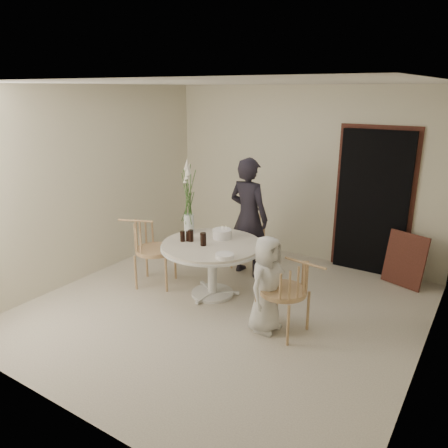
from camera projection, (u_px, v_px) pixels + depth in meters
The scene contains 18 objects.
ground at pixel (224, 309), 5.47m from camera, with size 4.50×4.50×0.00m, color beige.
room_shell at pixel (224, 182), 4.99m from camera, with size 4.50×4.50×4.50m.
doorway at pixel (373, 203), 6.32m from camera, with size 1.00×0.10×2.10m, color black.
door_trim at pixel (374, 199), 6.34m from camera, with size 1.12×0.03×2.22m, color maroon.
table at pixel (212, 251), 5.67m from camera, with size 1.33×1.33×0.73m.
picture_frame at pixel (405, 260), 6.03m from camera, with size 0.57×0.04×0.75m, color maroon.
chair_far at pixel (252, 230), 6.73m from camera, with size 0.50×0.53×0.85m.
chair_right at pixel (293, 286), 4.72m from camera, with size 0.59×0.55×0.92m.
chair_left at pixel (146, 243), 6.01m from camera, with size 0.68×0.65×0.94m.
girl at pixel (248, 217), 6.29m from camera, with size 0.63×0.41×1.73m, color black.
boy at pixel (266, 284), 4.85m from camera, with size 0.55×0.36×1.12m, color silver.
birthday_cake at pixel (222, 234), 5.81m from camera, with size 0.26×0.26×0.17m.
cola_tumbler_a at pixel (188, 236), 5.70m from camera, with size 0.06×0.06×0.13m, color black.
cola_tumbler_b at pixel (203, 239), 5.53m from camera, with size 0.08×0.08×0.17m, color black.
cola_tumbler_c at pixel (183, 236), 5.69m from camera, with size 0.06×0.06×0.14m, color black.
cola_tumbler_d at pixel (191, 236), 5.69m from camera, with size 0.07×0.07×0.15m, color black.
plate_stack at pixel (225, 256), 5.13m from camera, with size 0.22×0.22×0.05m, color white.
flower_vase at pixel (188, 198), 5.91m from camera, with size 0.14×0.14×1.03m.
Camera 1 is at (2.65, -4.13, 2.64)m, focal length 35.00 mm.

